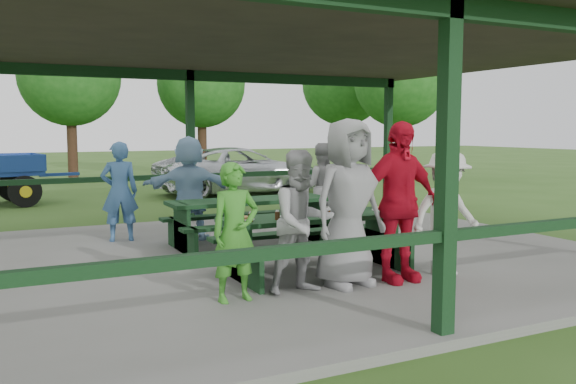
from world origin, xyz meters
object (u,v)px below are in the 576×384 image
contestant_green (235,232)px  contestant_grey_left (302,222)px  picnic_table_far (250,216)px  pickup_truck (241,171)px  spectator_blue (120,191)px  contestant_red (398,202)px  contestant_grey_mid (348,203)px  picnic_table_near (314,236)px  spectator_lblue (190,188)px  spectator_grey (321,187)px  contestant_white_fedora (446,213)px

contestant_green → contestant_grey_left: contestant_grey_left is taller
picnic_table_far → pickup_truck: size_ratio=0.51×
picnic_table_far → contestant_green: bearing=-115.6°
spectator_blue → pickup_truck: bearing=-119.5°
contestant_green → spectator_blue: size_ratio=0.91×
contestant_green → picnic_table_far: bearing=60.6°
contestant_green → contestant_red: contestant_red is taller
contestant_grey_mid → pickup_truck: bearing=65.1°
picnic_table_far → picnic_table_near: bearing=-88.2°
contestant_grey_mid → pickup_truck: size_ratio=0.39×
contestant_green → spectator_blue: spectator_blue is taller
contestant_green → contestant_red: (2.08, -0.07, 0.22)m
spectator_lblue → pickup_truck: 8.01m
picnic_table_near → contestant_grey_left: bearing=-126.4°
spectator_blue → spectator_grey: size_ratio=1.03×
pickup_truck → contestant_green: bearing=156.3°
contestant_green → contestant_red: 2.10m
contestant_grey_left → contestant_white_fedora: (2.02, -0.06, -0.01)m
spectator_lblue → pickup_truck: bearing=-95.7°
picnic_table_near → contestant_grey_mid: bearing=-88.4°
contestant_red → pickup_truck: bearing=77.3°
contestant_red → picnic_table_near: bearing=127.8°
contestant_grey_mid → spectator_grey: bearing=55.8°
contestant_green → spectator_blue: 4.16m
spectator_blue → contestant_grey_left: bearing=112.6°
contestant_white_fedora → spectator_lblue: bearing=120.8°
picnic_table_far → pickup_truck: (3.07, 8.05, 0.13)m
contestant_green → contestant_grey_mid: size_ratio=0.76×
contestant_red → pickup_truck: (2.33, 10.91, -0.38)m
pickup_truck → contestant_red: bearing=166.4°
contestant_red → spectator_lblue: (-1.42, 3.84, -0.11)m
contestant_grey_mid → spectator_blue: 4.52m
picnic_table_near → contestant_white_fedora: size_ratio=1.49×
contestant_red → pickup_truck: 11.16m
contestant_white_fedora → spectator_grey: bearing=87.5°
contestant_grey_mid → spectator_blue: (-1.84, 4.13, -0.16)m
picnic_table_near → contestant_red: size_ratio=1.26×
spectator_grey → contestant_grey_mid: bearing=89.2°
picnic_table_near → picnic_table_far: bearing=91.8°
picnic_table_far → spectator_blue: size_ratio=1.56×
spectator_grey → contestant_green: bearing=73.4°
contestant_grey_mid → spectator_lblue: (-0.76, 3.76, -0.12)m
contestant_white_fedora → spectator_blue: (-3.25, 4.22, 0.02)m
spectator_lblue → contestant_grey_left: bearing=114.4°
picnic_table_near → contestant_green: size_ratio=1.63×
picnic_table_far → pickup_truck: bearing=69.1°
picnic_table_near → pickup_truck: 10.49m
pickup_truck → picnic_table_far: bearing=157.5°
picnic_table_near → contestant_green: bearing=-150.7°
contestant_grey_mid → spectator_lblue: size_ratio=1.14×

